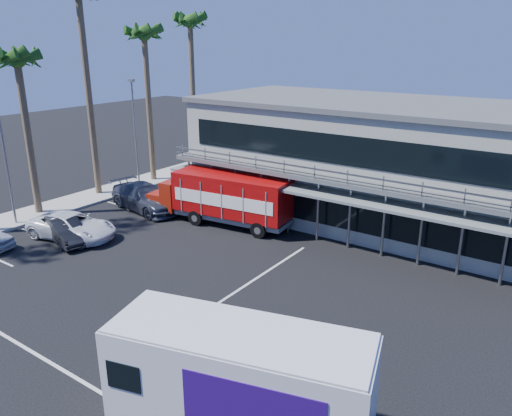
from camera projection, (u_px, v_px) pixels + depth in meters
The scene contains 15 objects.
ground at pixel (174, 296), 22.05m from camera, with size 120.00×120.00×0.00m, color black.
building at pixel (375, 161), 30.85m from camera, with size 22.40×12.00×7.30m.
curb_strip at pixel (78, 201), 34.83m from camera, with size 3.00×32.00×0.16m, color #A5A399.
palm_c at pixel (18, 67), 29.52m from camera, with size 2.80×2.80×10.75m.
palm_d at pixel (79, 7), 32.42m from camera, with size 2.80×2.80×14.75m.
palm_e at pixel (145, 42), 36.74m from camera, with size 2.80×2.80×12.25m.
palm_f at pixel (190, 31), 40.94m from camera, with size 2.80×2.80×13.25m.
light_pole_near at pixel (5, 153), 29.10m from camera, with size 0.50×0.25×8.09m.
light_pole_far at pixel (135, 129), 36.86m from camera, with size 0.50×0.25×8.09m.
red_truck at pixel (223, 197), 30.17m from camera, with size 9.59×3.28×3.17m.
white_van at pixel (239, 384), 13.57m from camera, with size 7.56×4.24×3.50m.
parked_car_b at pixel (65, 229), 27.92m from camera, with size 1.46×4.20×1.38m, color black.
parked_car_c at pixel (72, 226), 28.29m from camera, with size 2.40×5.20×1.44m, color white.
parked_car_d at pixel (146, 197), 33.01m from camera, with size 2.39×5.88×1.71m, color #333644.
parked_car_e at pixel (147, 201), 32.76m from camera, with size 1.65×4.10×1.40m, color slate.
Camera 1 is at (14.23, -14.01, 10.75)m, focal length 35.00 mm.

